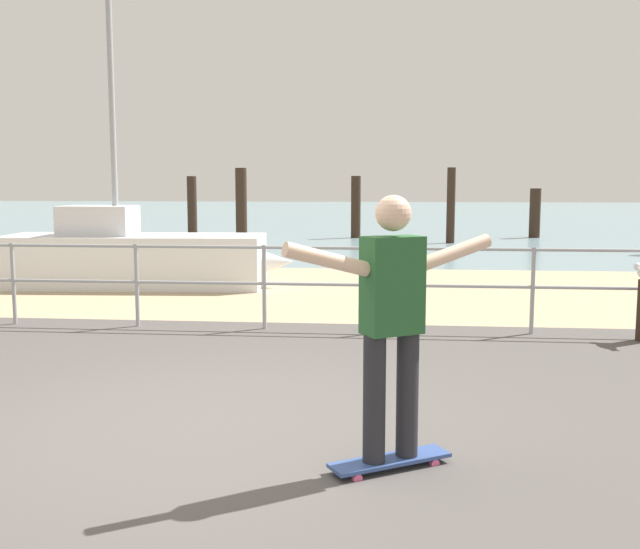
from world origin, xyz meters
TOP-DOWN VIEW (x-y plane):
  - ground_plane at (0.00, -1.00)m, footprint 24.00×10.00m
  - beach_strip at (0.00, 7.00)m, footprint 24.00×6.00m
  - sea_surface at (0.00, 35.00)m, footprint 72.00×50.00m
  - railing_fence at (-0.93, 3.60)m, footprint 11.25×0.05m
  - sailboat at (-2.82, 7.06)m, footprint 5.01×1.66m
  - skateboard at (1.41, -0.73)m, footprint 0.79×0.59m
  - skateboarder at (1.41, -0.73)m, footprint 1.28×0.83m
  - groyne_post_0 at (-5.43, 19.82)m, footprint 0.33×0.33m
  - groyne_post_1 at (-2.58, 14.27)m, footprint 0.30×0.30m
  - groyne_post_2 at (0.27, 18.44)m, footprint 0.31×0.31m
  - groyne_post_3 at (3.12, 16.67)m, footprint 0.25×0.25m
  - groyne_post_4 at (5.97, 19.08)m, footprint 0.35×0.35m

SIDE VIEW (x-z plane):
  - ground_plane at x=0.00m, z-range -0.02..0.02m
  - beach_strip at x=0.00m, z-range -0.02..0.02m
  - sea_surface at x=0.00m, z-range -0.02..0.02m
  - skateboard at x=1.41m, z-range 0.03..0.11m
  - sailboat at x=-2.82m, z-range -1.92..2.96m
  - railing_fence at x=-0.93m, z-range 0.17..1.22m
  - groyne_post_4 at x=5.97m, z-range 0.00..1.59m
  - groyne_post_2 at x=0.27m, z-range 0.00..1.98m
  - groyne_post_0 at x=-5.43m, z-range 0.00..1.99m
  - skateboarder at x=1.41m, z-range 0.19..1.84m
  - groyne_post_1 at x=-2.58m, z-range 0.00..2.17m
  - groyne_post_3 at x=3.12m, z-range 0.00..2.21m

